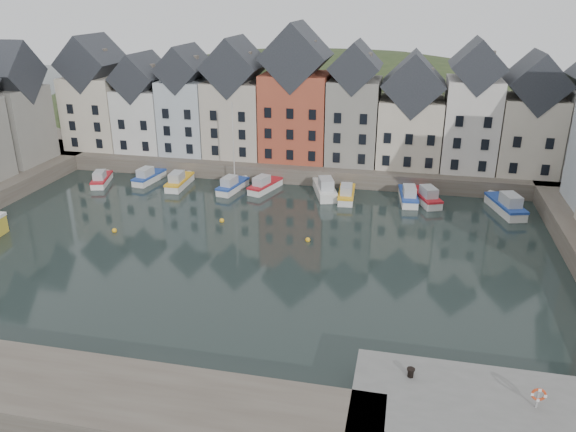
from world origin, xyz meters
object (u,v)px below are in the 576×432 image
(boat_d, at_px, (232,185))
(mooring_bollard, at_px, (411,372))
(life_ring_post, at_px, (539,395))
(boat_a, at_px, (101,179))

(boat_d, xyz_separation_m, mooring_bollard, (22.25, -35.14, 1.59))
(mooring_bollard, relative_size, life_ring_post, 0.43)
(boat_d, distance_m, life_ring_post, 46.59)
(boat_a, xyz_separation_m, boat_d, (17.30, 1.08, 0.09))
(life_ring_post, bearing_deg, boat_d, 128.54)
(boat_d, relative_size, mooring_bollard, 19.83)
(boat_a, bearing_deg, life_ring_post, -53.64)
(boat_a, xyz_separation_m, mooring_bollard, (39.55, -34.06, 1.68))
(life_ring_post, bearing_deg, boat_a, 142.65)
(life_ring_post, bearing_deg, mooring_bollard, 169.34)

